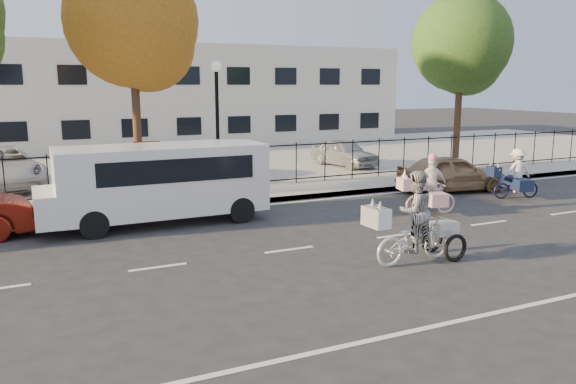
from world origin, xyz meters
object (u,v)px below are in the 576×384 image
zebra_trike (414,228)px  gold_sedan (451,173)px  bull_bike (516,179)px  white_van (158,181)px  lot_car_b (1,167)px  lot_car_d (344,153)px  lamppost (217,103)px  unicorn_bike (430,192)px  lot_car_c (193,164)px

zebra_trike → gold_sedan: (6.17, 6.03, -0.11)m
zebra_trike → bull_bike: bearing=-62.5°
bull_bike → white_van: size_ratio=0.31×
lot_car_b → lot_car_d: (13.63, -0.50, -0.11)m
gold_sedan → lot_car_d: (-0.77, 6.12, 0.09)m
lot_car_b → lot_car_d: size_ratio=1.46×
zebra_trike → white_van: white_van is taller
lamppost → zebra_trike: lamppost is taller
lamppost → unicorn_bike: bearing=-48.3°
gold_sedan → bull_bike: bearing=-141.2°
bull_bike → lot_car_c: bearing=65.7°
zebra_trike → lot_car_b: 15.10m
white_van → lot_car_c: (2.51, 5.74, -0.42)m
unicorn_bike → gold_sedan: size_ratio=0.47×
zebra_trike → bull_bike: (7.29, 4.18, -0.10)m
unicorn_bike → bull_bike: size_ratio=0.99×
bull_bike → lot_car_c: (-8.94, 7.28, 0.08)m
lamppost → zebra_trike: bearing=-80.2°
bull_bike → lot_car_d: bearing=28.2°
white_van → unicorn_bike: bearing=-17.6°
zebra_trike → lot_car_d: bearing=-26.3°
white_van → lot_car_d: (9.55, 6.43, -0.42)m
zebra_trike → lot_car_c: zebra_trike is taller
bull_bike → gold_sedan: size_ratio=0.48×
unicorn_bike → white_van: size_ratio=0.30×
gold_sedan → lot_car_b: size_ratio=0.75×
lamppost → unicorn_bike: (4.69, -5.26, -2.45)m
zebra_trike → lot_car_b: size_ratio=0.45×
zebra_trike → lot_car_d: 13.29m
lot_car_b → white_van: bearing=-69.6°
unicorn_bike → lot_car_b: 14.66m
lot_car_b → gold_sedan: bearing=-34.8°
lot_car_d → bull_bike: bearing=-86.9°
lamppost → lot_car_b: bearing=149.7°
unicorn_bike → white_van: (-7.34, 2.26, 0.51)m
unicorn_bike → white_van: white_van is taller
white_van → bull_bike: bearing=-8.2°
lot_car_d → unicorn_bike: bearing=-114.6°
lot_car_c → lot_car_d: (7.04, 0.69, -0.00)m
lamppost → bull_bike: bearing=-27.3°
zebra_trike → bull_bike: size_ratio=1.25×
zebra_trike → gold_sedan: size_ratio=0.60×
unicorn_bike → lot_car_b: unicorn_bike is taller
white_van → gold_sedan: white_van is taller
lamppost → lot_car_c: size_ratio=1.19×
gold_sedan → lot_car_d: 6.17m
zebra_trike → gold_sedan: bearing=-48.0°
white_van → lot_car_c: size_ratio=1.65×
zebra_trike → lot_car_d: size_ratio=0.66×
white_van → lot_car_b: white_van is taller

